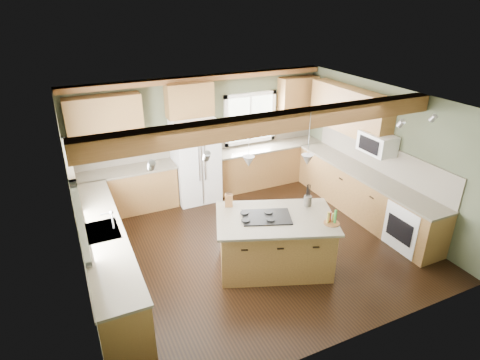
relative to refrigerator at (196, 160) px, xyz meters
name	(u,v)px	position (x,y,z in m)	size (l,w,h in m)	color
floor	(253,244)	(0.30, -2.12, -0.90)	(5.60, 5.60, 0.00)	black
ceiling	(255,102)	(0.30, -2.12, 1.70)	(5.60, 5.60, 0.00)	silver
wall_back	(202,135)	(0.30, 0.38, 0.40)	(5.60, 5.60, 0.00)	#464F38
wall_left	(76,214)	(-2.50, -2.12, 0.40)	(5.00, 5.00, 0.00)	#464F38
wall_right	(382,153)	(3.10, -2.12, 0.40)	(5.00, 5.00, 0.00)	#464F38
ceiling_beam	(277,122)	(0.30, -2.82, 1.57)	(5.55, 0.26, 0.26)	brown
soffit_trim	(201,79)	(0.30, 0.28, 1.64)	(5.55, 0.20, 0.10)	brown
backsplash_back	(202,139)	(0.30, 0.36, 0.31)	(5.58, 0.03, 0.58)	brown
backsplash_right	(379,157)	(3.08, -2.07, 0.31)	(0.03, 3.70, 0.58)	brown
base_cab_back_left	(126,192)	(-1.49, 0.08, -0.46)	(2.02, 0.60, 0.88)	brown
counter_back_left	(123,171)	(-1.49, 0.08, 0.00)	(2.06, 0.64, 0.04)	#494136
base_cab_back_right	(267,165)	(1.79, 0.08, -0.46)	(2.62, 0.60, 0.88)	brown
counter_back_right	(268,147)	(1.79, 0.08, 0.00)	(2.66, 0.64, 0.04)	#494136
base_cab_left	(106,257)	(-2.20, -2.07, -0.46)	(0.60, 3.70, 0.88)	brown
counter_left	(102,232)	(-2.20, -2.07, 0.00)	(0.64, 3.74, 0.04)	#494136
base_cab_right	(363,194)	(2.80, -2.07, -0.46)	(0.60, 3.70, 0.88)	brown
counter_right	(366,174)	(2.80, -2.07, 0.00)	(0.64, 3.74, 0.04)	#494136
upper_cab_back_left	(105,119)	(-1.69, 0.21, 1.05)	(1.40, 0.35, 0.90)	brown
upper_cab_over_fridge	(189,100)	(0.00, 0.21, 1.25)	(0.96, 0.35, 0.70)	brown
upper_cab_right	(349,110)	(2.92, -1.22, 1.05)	(0.35, 2.20, 0.90)	brown
upper_cab_back_corner	(298,97)	(2.60, 0.21, 1.05)	(0.90, 0.35, 0.90)	brown
window_left	(74,197)	(-2.48, -2.07, 0.65)	(0.04, 1.60, 1.05)	white
window_back	(250,118)	(1.45, 0.36, 0.65)	(1.10, 0.04, 1.00)	white
sink	(101,232)	(-2.20, -2.07, 0.01)	(0.50, 0.65, 0.03)	#262628
faucet	(113,221)	(-2.02, -2.07, 0.15)	(0.02, 0.02, 0.28)	#B2B2B7
dishwasher	(122,313)	(-2.19, -3.37, -0.47)	(0.60, 0.60, 0.84)	white
oven	(412,226)	(2.79, -3.37, -0.47)	(0.60, 0.72, 0.84)	white
microwave	(377,143)	(2.88, -2.17, 0.65)	(0.40, 0.70, 0.38)	white
pendant_left	(249,161)	(-0.07, -2.66, 0.98)	(0.18, 0.18, 0.16)	#B2B2B7
pendant_right	(307,160)	(0.75, -2.98, 0.98)	(0.18, 0.18, 0.16)	#B2B2B7
refrigerator	(196,160)	(0.00, 0.00, 0.00)	(0.90, 0.74, 1.80)	white
island	(274,243)	(0.34, -2.82, -0.46)	(1.74, 1.06, 0.88)	brown
island_top	(276,218)	(0.34, -2.82, 0.00)	(1.86, 1.18, 0.04)	#494136
cooktop	(266,217)	(0.20, -2.77, 0.03)	(0.75, 0.50, 0.02)	black
knife_block	(229,200)	(-0.18, -2.18, 0.13)	(0.13, 0.10, 0.21)	brown
utensil_crock	(308,201)	(1.01, -2.71, 0.11)	(0.13, 0.13, 0.17)	#3D3431
bottle_tray	(332,217)	(1.02, -3.35, 0.13)	(0.24, 0.24, 0.22)	brown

